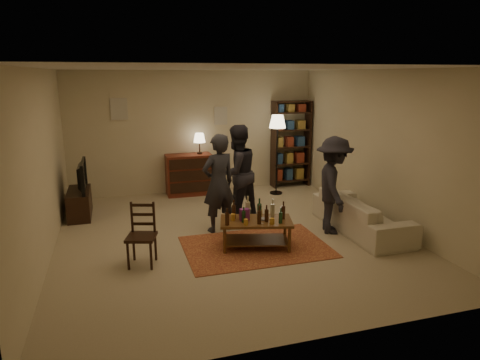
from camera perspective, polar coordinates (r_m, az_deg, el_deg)
name	(u,v)px	position (r m, az deg, el deg)	size (l,w,h in m)	color
floor	(231,236)	(7.16, -1.26, -7.46)	(6.00, 6.00, 0.00)	#C6B793
room_shell	(165,112)	(9.51, -10.01, 8.91)	(6.00, 6.00, 6.00)	beige
rug	(256,247)	(6.73, 2.13, -8.88)	(2.20, 1.50, 0.01)	maroon
coffee_table	(256,223)	(6.58, 2.10, -5.76)	(1.20, 0.85, 0.78)	brown
dining_chair	(142,232)	(6.17, -12.94, -6.80)	(0.48, 0.48, 0.90)	black
tv_stand	(79,197)	(8.56, -20.65, -2.08)	(0.40, 1.00, 1.06)	black
dresser	(189,173)	(9.52, -6.75, 0.87)	(1.00, 0.50, 1.36)	maroon
bookshelf	(291,143)	(10.17, 6.78, 4.91)	(0.90, 0.34, 2.02)	black
floor_lamp	(277,127)	(9.37, 5.01, 7.03)	(0.36, 0.36, 1.76)	black
sofa	(361,214)	(7.58, 15.86, -4.35)	(2.08, 0.81, 0.61)	beige
person_left	(219,183)	(7.17, -2.88, -0.45)	(0.61, 0.40, 1.67)	#282930
person_right	(237,173)	(7.76, -0.43, 0.97)	(0.85, 0.66, 1.74)	#26262D
person_by_sofa	(333,185)	(7.27, 12.35, -0.70)	(1.05, 0.61, 1.63)	#232229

